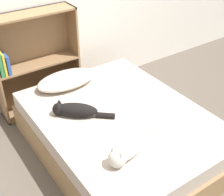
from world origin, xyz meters
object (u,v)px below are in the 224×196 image
Objects in this scene: pillow at (66,80)px; cat_light at (129,150)px; cat_dark at (75,110)px; bookshelf at (33,62)px; bed at (120,133)px.

pillow is 1.06× the size of cat_light.
cat_dark is 0.94m from bookshelf.
bed is 3.11× the size of cat_light.
cat_dark reaches higher than bed.
bookshelf is at bearing -102.96° from cat_light.
pillow is at bearing -110.09° from cat_light.
cat_dark is at bearing -90.93° from bookshelf.
bed is at bearing -77.06° from pillow.
bed is at bearing -135.11° from cat_light.
bed is 4.01× the size of cat_dark.
cat_dark reaches higher than pillow.
bed is 1.66× the size of bookshelf.
cat_dark is (-0.35, 0.22, 0.28)m from bed.
bookshelf reaches higher than bed.
cat_dark is (-0.09, 0.67, 0.00)m from cat_light.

